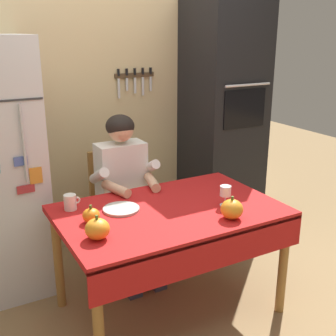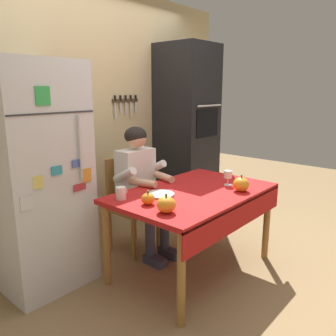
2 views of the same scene
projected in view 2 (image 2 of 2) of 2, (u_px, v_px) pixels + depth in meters
The scene contains 13 objects.
ground_plane at pixel (201, 273), 2.99m from camera, with size 10.00×10.00×0.00m, color #93754C.
back_wall_assembly at pixel (103, 116), 3.59m from camera, with size 3.70×0.13×2.60m.
refrigerator at pixel (36, 177), 2.70m from camera, with size 0.68×0.71×1.80m.
wall_oven at pixel (187, 134), 4.16m from camera, with size 0.60×0.64×2.10m.
dining_table at pixel (195, 201), 2.89m from camera, with size 1.40×0.90×0.74m.
chair_behind_person at pixel (128, 199), 3.39m from camera, with size 0.40×0.40×0.93m.
seated_person at pixel (141, 181), 3.21m from camera, with size 0.47×0.55×1.25m.
coffee_mug at pixel (121, 193), 2.65m from camera, with size 0.11×0.08×0.10m.
wine_glass at pixel (228, 175), 3.03m from camera, with size 0.07×0.07×0.14m.
pumpkin_large at pixel (166, 205), 2.36m from camera, with size 0.14×0.14×0.14m.
pumpkin_medium at pixel (148, 199), 2.53m from camera, with size 0.10×0.10×0.11m.
pumpkin_small at pixel (241, 184), 2.86m from camera, with size 0.14×0.14×0.14m.
serving_tray at pixel (160, 194), 2.76m from camera, with size 0.23×0.23×0.02m, color #B7B2A8.
Camera 2 is at (-2.22, -1.56, 1.59)m, focal length 36.23 mm.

